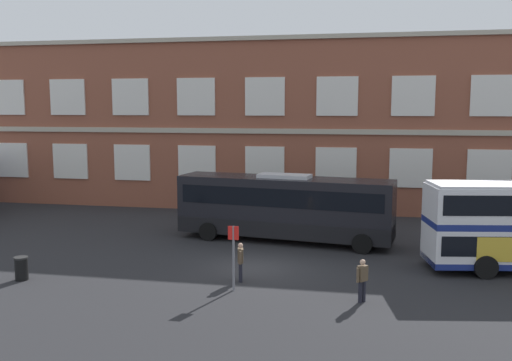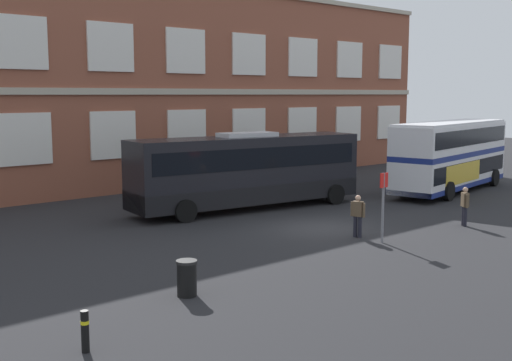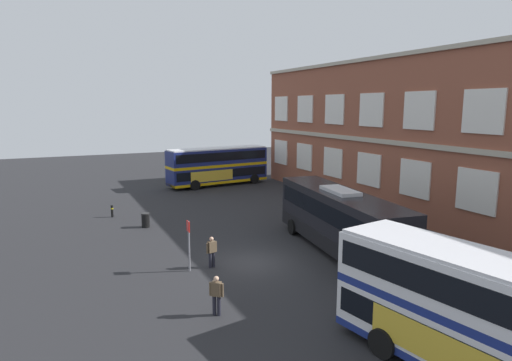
{
  "view_description": "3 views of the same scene",
  "coord_description": "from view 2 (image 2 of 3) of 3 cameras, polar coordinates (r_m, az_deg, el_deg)",
  "views": [
    {
      "loc": [
        4.96,
        -25.09,
        7.51
      ],
      "look_at": [
        -0.48,
        2.68,
        3.78
      ],
      "focal_mm": 39.36,
      "sensor_mm": 36.0,
      "label": 1
    },
    {
      "loc": [
        -19.74,
        -18.19,
        5.66
      ],
      "look_at": [
        -1.39,
        2.62,
        1.9
      ],
      "focal_mm": 44.91,
      "sensor_mm": 36.0,
      "label": 2
    },
    {
      "loc": [
        20.84,
        -9.49,
        8.56
      ],
      "look_at": [
        -5.39,
        2.91,
        3.55
      ],
      "focal_mm": 30.51,
      "sensor_mm": 36.0,
      "label": 3
    }
  ],
  "objects": [
    {
      "name": "second_passenger",
      "position": [
        28.99,
        18.1,
        -2.06
      ],
      "size": [
        0.49,
        0.55,
        1.7
      ],
      "color": "black",
      "rests_on": "ground"
    },
    {
      "name": "bus_stand_flag",
      "position": [
        24.82,
        11.26,
        -1.77
      ],
      "size": [
        0.44,
        0.1,
        2.7
      ],
      "color": "slate",
      "rests_on": "ground"
    },
    {
      "name": "station_litter_bin",
      "position": [
        18.32,
        -6.18,
        -8.63
      ],
      "size": [
        0.6,
        0.6,
        1.03
      ],
      "color": "black",
      "rests_on": "ground"
    },
    {
      "name": "touring_coach",
      "position": [
        31.43,
        -0.76,
        0.86
      ],
      "size": [
        12.24,
        4.25,
        3.8
      ],
      "color": "black",
      "rests_on": "ground"
    },
    {
      "name": "safety_bollard_west",
      "position": [
        14.94,
        -14.98,
        -12.8
      ],
      "size": [
        0.19,
        0.19,
        0.95
      ],
      "color": "black",
      "rests_on": "ground"
    },
    {
      "name": "waiting_passenger",
      "position": [
        25.71,
        9.05,
        -2.98
      ],
      "size": [
        0.32,
        0.64,
        1.7
      ],
      "color": "black",
      "rests_on": "ground"
    },
    {
      "name": "brick_terminal_building",
      "position": [
        41.43,
        -12.36,
        8.07
      ],
      "size": [
        50.22,
        8.19,
        12.39
      ],
      "color": "brown",
      "rests_on": "ground"
    },
    {
      "name": "double_decker_middle",
      "position": [
        38.96,
        16.98,
        2.21
      ],
      "size": [
        11.28,
        4.38,
        4.07
      ],
      "color": "silver",
      "rests_on": "ground"
    },
    {
      "name": "ground_plane",
      "position": [
        28.8,
        2.9,
        -3.63
      ],
      "size": [
        120.0,
        120.0,
        0.0
      ],
      "primitive_type": "plane",
      "color": "#232326"
    }
  ]
}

